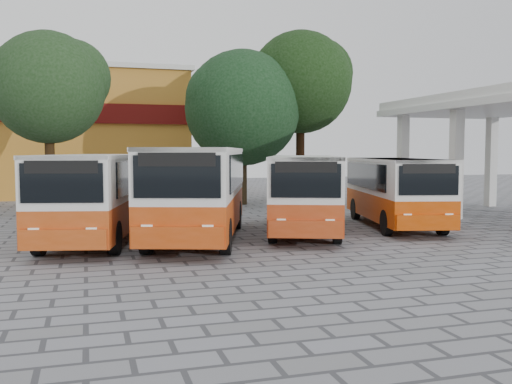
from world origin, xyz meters
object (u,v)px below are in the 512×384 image
object	(u,v)px
bus_far_left	(96,191)
bus_centre_right	(304,188)
bus_far_right	(395,187)
bus_centre_left	(198,187)

from	to	relation	value
bus_far_left	bus_centre_right	xyz separation A→B (m)	(7.19, -0.06, -0.04)
bus_far_right	bus_far_left	bearing A→B (deg)	-164.23
bus_far_left	bus_far_right	size ratio (longest dim) A/B	1.07
bus_far_left	bus_centre_left	xyz separation A→B (m)	(3.23, -0.62, 0.12)
bus_far_right	bus_centre_right	bearing A→B (deg)	-159.25
bus_centre_left	bus_far_left	bearing A→B (deg)	-172.93
bus_far_left	bus_centre_right	bearing A→B (deg)	12.63
bus_far_left	bus_far_right	world-z (taller)	bus_far_left
bus_centre_left	bus_centre_right	bearing A→B (deg)	26.03
bus_centre_left	bus_far_right	xyz separation A→B (m)	(7.93, 1.06, -0.22)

